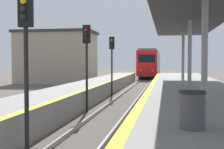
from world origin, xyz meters
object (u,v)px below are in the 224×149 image
train (150,64)px  trash_bin (192,110)px  signal_near (26,42)px  signal_far (112,55)px  signal_mid (87,51)px

train → trash_bin: (3.09, -44.28, -0.74)m
train → trash_bin: size_ratio=22.55×
signal_near → signal_far: (-0.23, 14.57, 0.00)m
signal_near → signal_mid: (-0.23, 7.28, 0.00)m
signal_near → signal_far: same height
train → trash_bin: bearing=-86.0°
train → trash_bin: train is taller
trash_bin → signal_near: bearing=170.1°
trash_bin → signal_mid: bearing=119.0°
signal_mid → train: bearing=87.9°
signal_near → signal_far: 14.57m
signal_mid → trash_bin: bearing=-61.0°
signal_near → train: bearing=88.5°
train → signal_far: 29.02m
train → signal_far: (-1.34, -28.98, 0.82)m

